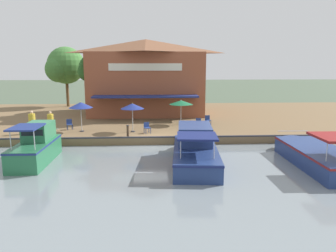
# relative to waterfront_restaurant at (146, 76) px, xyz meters

# --- Properties ---
(ground_plane) EXTENTS (220.00, 220.00, 0.00)m
(ground_plane) POSITION_rel_waterfront_restaurant_xyz_m (13.05, 0.44, -4.65)
(ground_plane) COLOR #4C5B47
(quay_deck) EXTENTS (22.00, 56.00, 0.60)m
(quay_deck) POSITION_rel_waterfront_restaurant_xyz_m (2.05, 0.44, -4.35)
(quay_deck) COLOR brown
(quay_deck) RESTS_ON ground
(quay_edge_fender) EXTENTS (0.20, 50.40, 0.10)m
(quay_edge_fender) POSITION_rel_waterfront_restaurant_xyz_m (12.95, 0.44, -4.00)
(quay_edge_fender) COLOR #2D2D33
(quay_edge_fender) RESTS_ON quay_deck
(waterfront_restaurant) EXTENTS (10.42, 12.41, 7.99)m
(waterfront_restaurant) POSITION_rel_waterfront_restaurant_xyz_m (0.00, 0.00, 0.00)
(waterfront_restaurant) COLOR brown
(waterfront_restaurant) RESTS_ON quay_deck
(patio_umbrella_by_entrance) EXTENTS (1.88, 1.88, 2.41)m
(patio_umbrella_by_entrance) POSITION_rel_waterfront_restaurant_xyz_m (10.33, -5.06, -1.91)
(patio_umbrella_by_entrance) COLOR #B7B7B7
(patio_umbrella_by_entrance) RESTS_ON quay_deck
(patio_umbrella_mid_patio_left) EXTENTS (1.85, 1.85, 2.33)m
(patio_umbrella_mid_patio_left) POSITION_rel_waterfront_restaurant_xyz_m (10.67, -0.97, -1.98)
(patio_umbrella_mid_patio_left) COLOR #B7B7B7
(patio_umbrella_mid_patio_left) RESTS_ON quay_deck
(patio_umbrella_back_row) EXTENTS (2.09, 2.09, 2.21)m
(patio_umbrella_back_row) POSITION_rel_waterfront_restaurant_xyz_m (7.56, 3.16, -2.06)
(patio_umbrella_back_row) COLOR #B7B7B7
(patio_umbrella_back_row) RESTS_ON quay_deck
(cafe_chair_beside_entrance) EXTENTS (0.50, 0.50, 0.85)m
(cafe_chair_beside_entrance) POSITION_rel_waterfront_restaurant_xyz_m (7.96, 5.52, -3.57)
(cafe_chair_beside_entrance) COLOR navy
(cafe_chair_beside_entrance) RESTS_ON quay_deck
(cafe_chair_back_row_seat) EXTENTS (0.58, 0.58, 0.85)m
(cafe_chair_back_row_seat) POSITION_rel_waterfront_restaurant_xyz_m (9.41, -6.24, -3.57)
(cafe_chair_back_row_seat) COLOR navy
(cafe_chair_back_row_seat) RESTS_ON quay_deck
(cafe_chair_mid_patio) EXTENTS (0.58, 0.58, 0.85)m
(cafe_chair_mid_patio) POSITION_rel_waterfront_restaurant_xyz_m (9.51, 4.43, -3.57)
(cafe_chair_mid_patio) COLOR navy
(cafe_chair_mid_patio) RESTS_ON quay_deck
(cafe_chair_under_first_umbrella) EXTENTS (0.57, 0.57, 0.85)m
(cafe_chair_under_first_umbrella) POSITION_rel_waterfront_restaurant_xyz_m (11.21, 0.17, -3.57)
(cafe_chair_under_first_umbrella) COLOR navy
(cafe_chair_under_first_umbrella) RESTS_ON quay_deck
(person_mid_patio) EXTENTS (0.47, 0.47, 1.68)m
(person_mid_patio) POSITION_rel_waterfront_restaurant_xyz_m (10.50, -7.43, -3.00)
(person_mid_patio) COLOR #B23338
(person_mid_patio) RESTS_ON quay_deck
(person_near_entrance) EXTENTS (0.50, 0.50, 1.78)m
(person_near_entrance) POSITION_rel_waterfront_restaurant_xyz_m (10.93, -8.70, -2.92)
(person_near_entrance) COLOR gold
(person_near_entrance) RESTS_ON quay_deck
(motorboat_fourth_along) EXTENTS (8.32, 2.75, 2.16)m
(motorboat_fourth_along) POSITION_rel_waterfront_restaurant_xyz_m (17.97, 10.15, -3.98)
(motorboat_fourth_along) COLOR navy
(motorboat_fourth_along) RESTS_ON river_water
(motorboat_far_downstream) EXTENTS (8.32, 3.18, 2.14)m
(motorboat_far_downstream) POSITION_rel_waterfront_restaurant_xyz_m (17.05, 3.14, -3.78)
(motorboat_far_downstream) COLOR navy
(motorboat_far_downstream) RESTS_ON river_water
(motorboat_outer_channel) EXTENTS (5.78, 1.85, 2.42)m
(motorboat_outer_channel) POSITION_rel_waterfront_restaurant_xyz_m (16.42, -6.46, -3.69)
(motorboat_outer_channel) COLOR #287047
(motorboat_outer_channel) RESTS_ON river_water
(mooring_post) EXTENTS (0.22, 0.22, 0.92)m
(mooring_post) POSITION_rel_waterfront_restaurant_xyz_m (12.70, -1.23, -3.58)
(mooring_post) COLOR #473323
(mooring_post) RESTS_ON quay_deck
(tree_upstream_bank) EXTENTS (3.43, 3.27, 6.51)m
(tree_upstream_bank) POSITION_rel_waterfront_restaurant_xyz_m (-2.03, -6.22, 0.72)
(tree_upstream_bank) COLOR brown
(tree_upstream_bank) RESTS_ON quay_deck
(tree_behind_restaurant) EXTENTS (4.88, 4.65, 7.53)m
(tree_behind_restaurant) POSITION_rel_waterfront_restaurant_xyz_m (-5.99, -10.34, 1.03)
(tree_behind_restaurant) COLOR brown
(tree_behind_restaurant) RESTS_ON quay_deck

